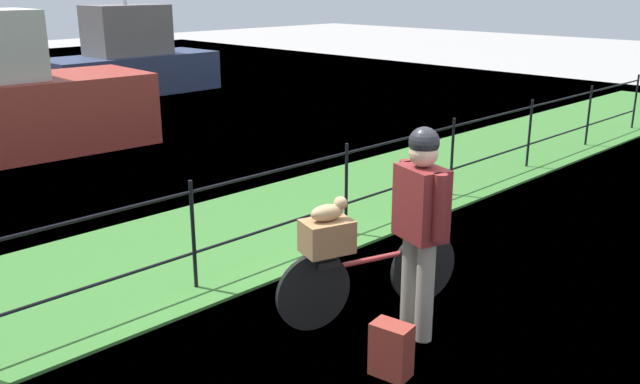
% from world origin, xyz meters
% --- Properties ---
extents(ground_plane, '(60.00, 60.00, 0.00)m').
position_xyz_m(ground_plane, '(0.00, 0.00, 0.00)').
color(ground_plane, '#9E9993').
extents(grass_strip, '(27.00, 2.40, 0.03)m').
position_xyz_m(grass_strip, '(0.00, 2.66, 0.01)').
color(grass_strip, '#38702D').
rests_on(grass_strip, ground).
extents(iron_fence, '(18.04, 0.04, 1.04)m').
position_xyz_m(iron_fence, '(0.00, 1.85, 0.61)').
color(iron_fence, black).
rests_on(iron_fence, ground).
extents(bicycle_main, '(1.65, 0.56, 0.65)m').
position_xyz_m(bicycle_main, '(-0.26, 0.42, 0.34)').
color(bicycle_main, black).
rests_on(bicycle_main, ground).
extents(wooden_crate, '(0.45, 0.37, 0.26)m').
position_xyz_m(wooden_crate, '(-0.63, 0.54, 0.78)').
color(wooden_crate, olive).
rests_on(wooden_crate, bicycle_main).
extents(terrier_dog, '(0.32, 0.22, 0.18)m').
position_xyz_m(terrier_dog, '(-0.61, 0.53, 0.99)').
color(terrier_dog, tan).
rests_on(terrier_dog, wooden_crate).
extents(cyclist_person, '(0.37, 0.52, 1.68)m').
position_xyz_m(cyclist_person, '(-0.23, -0.06, 1.00)').
color(cyclist_person, gray).
rests_on(cyclist_person, ground).
extents(backpack_on_paving, '(0.22, 0.31, 0.40)m').
position_xyz_m(backpack_on_paving, '(-0.83, -0.30, 0.20)').
color(backpack_on_paving, maroon).
rests_on(backpack_on_paving, ground).
extents(moored_boat_mid, '(4.36, 1.79, 3.76)m').
position_xyz_m(moored_boat_mid, '(4.49, 12.46, 0.78)').
color(moored_boat_mid, '#2D3856').
rests_on(moored_boat_mid, ground).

